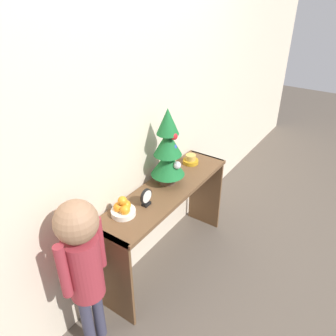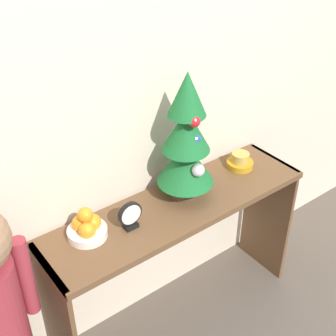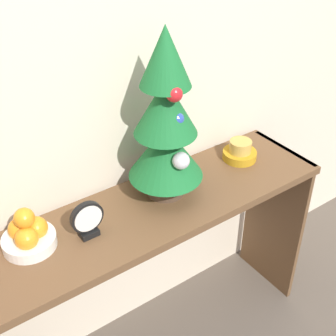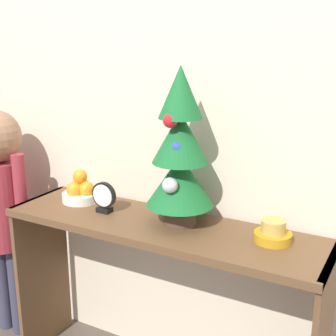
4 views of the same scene
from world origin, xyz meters
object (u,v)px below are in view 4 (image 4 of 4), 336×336
(mini_tree, at_px, (180,152))
(fruit_bowl, at_px, (81,191))
(singing_bowl, at_px, (273,233))
(desk_clock, at_px, (104,198))
(child_figure, at_px, (0,191))

(mini_tree, xyz_separation_m, fruit_bowl, (-0.50, 0.02, -0.24))
(fruit_bowl, bearing_deg, mini_tree, -2.34)
(fruit_bowl, distance_m, singing_bowl, 0.86)
(desk_clock, height_order, child_figure, child_figure)
(singing_bowl, distance_m, desk_clock, 0.69)
(mini_tree, distance_m, singing_bowl, 0.44)
(mini_tree, height_order, fruit_bowl, mini_tree)
(mini_tree, bearing_deg, fruit_bowl, 177.66)
(mini_tree, bearing_deg, singing_bowl, 1.98)
(mini_tree, relative_size, desk_clock, 4.69)
(singing_bowl, height_order, child_figure, child_figure)
(mini_tree, bearing_deg, desk_clock, -172.65)
(fruit_bowl, xyz_separation_m, child_figure, (-0.43, -0.07, -0.05))
(mini_tree, xyz_separation_m, child_figure, (-0.93, -0.05, -0.29))
(fruit_bowl, height_order, desk_clock, fruit_bowl)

